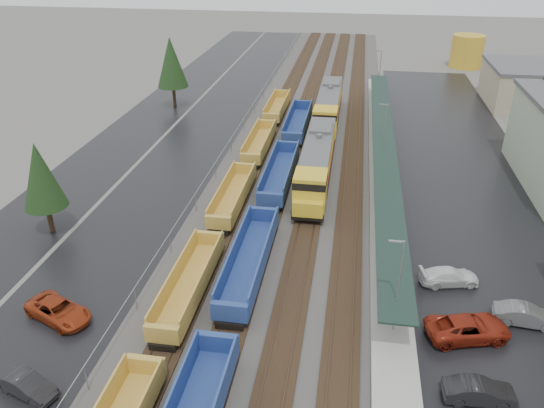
{
  "coord_description": "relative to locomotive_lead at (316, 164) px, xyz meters",
  "views": [
    {
      "loc": [
        5.65,
        -9.91,
        25.82
      ],
      "look_at": [
        -1.5,
        35.01,
        2.0
      ],
      "focal_mm": 35.0,
      "sensor_mm": 36.0,
      "label": 1
    }
  ],
  "objects": [
    {
      "name": "parked_car_west_b",
      "position": [
        -15.1,
        -33.12,
        -1.85
      ],
      "size": [
        2.65,
        4.41,
        1.37
      ],
      "primitive_type": "imported",
      "rotation": [
        0.0,
        0.0,
        1.26
      ],
      "color": "black",
      "rests_on": "ground"
    },
    {
      "name": "ballast_strip",
      "position": [
        -2.0,
        15.67,
        -2.5
      ],
      "size": [
        20.0,
        160.0,
        0.08
      ],
      "primitive_type": "cube",
      "color": "#302D2B",
      "rests_on": "ground"
    },
    {
      "name": "chainlink_fence",
      "position": [
        -11.5,
        14.11,
        -0.93
      ],
      "size": [
        0.08,
        160.04,
        2.02
      ],
      "color": "gray",
      "rests_on": "ground"
    },
    {
      "name": "parked_car_east_e",
      "position": [
        17.15,
        -21.35,
        -1.79
      ],
      "size": [
        2.0,
        4.68,
        1.5
      ],
      "primitive_type": "imported",
      "rotation": [
        0.0,
        0.0,
        1.48
      ],
      "color": "#595D5F",
      "rests_on": "ground"
    },
    {
      "name": "locomotive_lead",
      "position": [
        0.0,
        0.0,
        0.0
      ],
      "size": [
        3.21,
        21.19,
        4.8
      ],
      "color": "black",
      "rests_on": "ground"
    },
    {
      "name": "parked_car_east_c",
      "position": [
        12.31,
        -17.12,
        -1.84
      ],
      "size": [
        2.93,
        5.1,
        1.39
      ],
      "primitive_type": "imported",
      "rotation": [
        0.0,
        0.0,
        1.79
      ],
      "color": "white",
      "rests_on": "ground"
    },
    {
      "name": "storage_tank",
      "position": [
        25.74,
        61.31,
        0.71
      ],
      "size": [
        6.49,
        6.49,
        6.49
      ],
      "primitive_type": "cylinder",
      "color": "gold",
      "rests_on": "ground"
    },
    {
      "name": "west_road",
      "position": [
        -27.0,
        15.67,
        -2.53
      ],
      "size": [
        9.0,
        160.0,
        0.02
      ],
      "primitive_type": "cube",
      "color": "black",
      "rests_on": "ground"
    },
    {
      "name": "west_parking_lot",
      "position": [
        -17.0,
        15.67,
        -2.53
      ],
      "size": [
        10.0,
        160.0,
        0.02
      ],
      "primitive_type": "cube",
      "color": "black",
      "rests_on": "ground"
    },
    {
      "name": "locomotive_trail",
      "position": [
        0.0,
        21.0,
        0.0
      ],
      "size": [
        3.21,
        21.19,
        4.8
      ],
      "color": "black",
      "rests_on": "ground"
    },
    {
      "name": "parked_car_east_b",
      "position": [
        12.72,
        -23.52,
        -1.72
      ],
      "size": [
        4.17,
        6.41,
        1.64
      ],
      "primitive_type": "imported",
      "rotation": [
        0.0,
        0.0,
        1.83
      ],
      "color": "maroon",
      "rests_on": "ground"
    },
    {
      "name": "well_string_yellow",
      "position": [
        -8.0,
        -14.25,
        -1.42
      ],
      "size": [
        2.5,
        90.29,
        2.22
      ],
      "color": "#B28D31",
      "rests_on": "ground"
    },
    {
      "name": "parked_car_east_a",
      "position": [
        12.48,
        -29.29,
        -1.81
      ],
      "size": [
        1.83,
        4.49,
        1.45
      ],
      "primitive_type": "imported",
      "rotation": [
        0.0,
        0.0,
        1.64
      ],
      "color": "black",
      "rests_on": "ground"
    },
    {
      "name": "tree_west_far",
      "position": [
        -25.0,
        25.67,
        4.59
      ],
      "size": [
        4.84,
        4.84,
        11.0
      ],
      "color": "#332316",
      "rests_on": "ground"
    },
    {
      "name": "tree_east",
      "position": [
        26.0,
        13.67,
        3.93
      ],
      "size": [
        4.4,
        4.4,
        10.0
      ],
      "color": "#332316",
      "rests_on": "ground"
    },
    {
      "name": "tree_west_near",
      "position": [
        -24.0,
        -14.33,
        3.28
      ],
      "size": [
        3.96,
        3.96,
        9.0
      ],
      "color": "#332316",
      "rests_on": "ground"
    },
    {
      "name": "trackbed",
      "position": [
        -2.0,
        15.67,
        -2.38
      ],
      "size": [
        14.6,
        160.0,
        0.22
      ],
      "color": "black",
      "rests_on": "ground"
    },
    {
      "name": "distant_hills",
      "position": [
        42.79,
        166.35,
        -2.54
      ],
      "size": [
        301.0,
        140.0,
        25.2
      ],
      "color": "#485A46",
      "rests_on": "ground"
    },
    {
      "name": "station_platform",
      "position": [
        7.5,
        5.68,
        -1.8
      ],
      "size": [
        3.0,
        80.0,
        8.0
      ],
      "color": "#9E9B93",
      "rests_on": "ground"
    },
    {
      "name": "east_commuter_lot",
      "position": [
        17.0,
        5.67,
        -2.53
      ],
      "size": [
        16.0,
        100.0,
        0.02
      ],
      "primitive_type": "cube",
      "color": "black",
      "rests_on": "ground"
    },
    {
      "name": "parked_car_west_c",
      "position": [
        -16.77,
        -26.19,
        -1.79
      ],
      "size": [
        4.37,
        5.9,
        1.49
      ],
      "primitive_type": "imported",
      "rotation": [
        0.0,
        0.0,
        1.17
      ],
      "color": "#953013",
      "rests_on": "ground"
    },
    {
      "name": "well_string_blue",
      "position": [
        -4.0,
        -18.11,
        -1.33
      ],
      "size": [
        2.76,
        86.09,
        2.44
      ],
      "color": "navy",
      "rests_on": "ground"
    }
  ]
}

